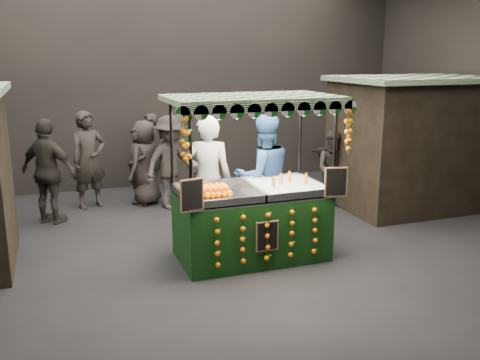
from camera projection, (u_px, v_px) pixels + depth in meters
name	position (u px, v px, depth m)	size (l,w,h in m)	color
ground	(226.00, 259.00, 7.98)	(12.00, 12.00, 0.00)	black
market_hall	(225.00, 27.00, 7.19)	(12.10, 10.10, 5.05)	black
neighbour_stall_right	(412.00, 142.00, 10.49)	(3.00, 2.20, 2.60)	black
juice_stall	(253.00, 210.00, 7.86)	(2.53, 1.49, 2.45)	black
vendor_grey	(208.00, 180.00, 8.49)	(0.89, 0.73, 2.10)	gray
vendor_blue	(263.00, 177.00, 8.72)	(1.01, 0.79, 2.08)	navy
shopper_0	(89.00, 160.00, 10.47)	(0.82, 0.68, 1.94)	#282420
shopper_1	(334.00, 170.00, 10.48)	(0.94, 0.88, 1.55)	#282320
shopper_2	(49.00, 172.00, 9.46)	(1.17, 1.07, 1.92)	#2D2924
shopper_3	(171.00, 162.00, 10.43)	(1.38, 1.15, 1.86)	#2D2825
shopper_4	(145.00, 163.00, 10.72)	(0.99, 0.98, 1.73)	#2C2624
shopper_5	(343.00, 158.00, 11.46)	(1.36, 1.46, 1.63)	#282521
shopper_6	(138.00, 166.00, 10.66)	(0.58, 0.69, 1.61)	#292421
shopper_7	(150.00, 152.00, 11.89)	(0.52, 0.70, 1.73)	#2A2622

